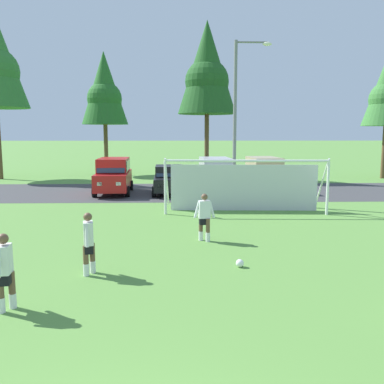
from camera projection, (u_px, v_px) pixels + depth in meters
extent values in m
plane|color=#598C3D|center=(165.00, 216.00, 18.45)|extent=(400.00, 400.00, 0.00)
cube|color=#3D3D3F|center=(170.00, 192.00, 26.16)|extent=(52.00, 8.40, 0.01)
sphere|color=white|center=(240.00, 263.00, 11.37)|extent=(0.22, 0.22, 0.22)
sphere|color=black|center=(240.00, 263.00, 11.36)|extent=(0.08, 0.08, 0.08)
sphere|color=red|center=(242.00, 263.00, 11.37)|extent=(0.07, 0.07, 0.07)
cylinder|color=white|center=(328.00, 188.00, 18.56)|extent=(0.12, 0.12, 2.44)
cylinder|color=white|center=(165.00, 188.00, 18.69)|extent=(0.12, 0.12, 2.44)
cylinder|color=white|center=(247.00, 161.00, 18.45)|extent=(7.32, 0.46, 0.12)
cylinder|color=white|center=(322.00, 183.00, 19.44)|extent=(0.17, 1.95, 2.46)
cylinder|color=white|center=(167.00, 183.00, 19.56)|extent=(0.17, 1.95, 2.46)
cube|color=silver|center=(244.00, 188.00, 19.63)|extent=(6.95, 0.36, 2.20)
cylinder|color=brown|center=(92.00, 258.00, 10.87)|extent=(0.14, 0.14, 0.80)
cylinder|color=brown|center=(86.00, 261.00, 10.63)|extent=(0.14, 0.14, 0.80)
cylinder|color=white|center=(93.00, 267.00, 10.91)|extent=(0.15, 0.15, 0.32)
cylinder|color=white|center=(86.00, 270.00, 10.67)|extent=(0.15, 0.15, 0.32)
cube|color=black|center=(89.00, 247.00, 10.71)|extent=(0.30, 0.38, 0.28)
cube|color=silver|center=(88.00, 233.00, 10.65)|extent=(0.32, 0.43, 0.60)
sphere|color=brown|center=(88.00, 217.00, 10.59)|extent=(0.22, 0.22, 0.22)
cylinder|color=silver|center=(90.00, 232.00, 10.91)|extent=(0.14, 0.24, 0.55)
cylinder|color=silver|center=(87.00, 236.00, 10.41)|extent=(0.14, 0.24, 0.55)
cylinder|color=brown|center=(12.00, 290.00, 8.65)|extent=(0.14, 0.14, 0.80)
cylinder|color=brown|center=(1.00, 294.00, 8.43)|extent=(0.14, 0.14, 0.80)
cylinder|color=white|center=(13.00, 301.00, 8.69)|extent=(0.15, 0.15, 0.32)
cylinder|color=white|center=(1.00, 305.00, 8.47)|extent=(0.15, 0.15, 0.32)
cube|color=black|center=(5.00, 277.00, 8.50)|extent=(0.26, 0.36, 0.28)
cube|color=silver|center=(4.00, 259.00, 8.45)|extent=(0.28, 0.41, 0.60)
sphere|color=brown|center=(3.00, 239.00, 8.38)|extent=(0.22, 0.22, 0.22)
cylinder|color=silver|center=(10.00, 257.00, 8.70)|extent=(0.12, 0.24, 0.55)
cylinder|color=brown|center=(208.00, 230.00, 14.02)|extent=(0.14, 0.14, 0.80)
cylinder|color=brown|center=(201.00, 229.00, 14.18)|extent=(0.14, 0.14, 0.80)
cylinder|color=white|center=(208.00, 237.00, 14.05)|extent=(0.15, 0.15, 0.32)
cylinder|color=white|center=(201.00, 236.00, 14.21)|extent=(0.15, 0.15, 0.32)
cube|color=black|center=(204.00, 220.00, 14.05)|extent=(0.37, 0.27, 0.28)
cube|color=white|center=(204.00, 209.00, 14.00)|extent=(0.42, 0.30, 0.60)
sphere|color=brown|center=(204.00, 197.00, 13.94)|extent=(0.22, 0.22, 0.22)
cylinder|color=white|center=(212.00, 210.00, 14.01)|extent=(0.24, 0.13, 0.55)
cylinder|color=white|center=(197.00, 210.00, 13.99)|extent=(0.24, 0.13, 0.55)
cube|color=red|center=(114.00, 180.00, 25.26)|extent=(2.12, 4.69, 1.00)
cube|color=red|center=(114.00, 165.00, 25.32)|extent=(1.89, 3.08, 0.84)
cube|color=#28384C|center=(111.00, 167.00, 23.93)|extent=(1.63, 0.46, 0.71)
cube|color=#28384C|center=(128.00, 165.00, 25.39)|extent=(0.16, 2.55, 0.59)
cube|color=white|center=(119.00, 184.00, 23.06)|extent=(0.28, 0.09, 0.20)
cube|color=white|center=(100.00, 184.00, 22.98)|extent=(0.28, 0.09, 0.20)
cube|color=#B21414|center=(125.00, 176.00, 27.52)|extent=(0.28, 0.09, 0.20)
cube|color=#B21414|center=(109.00, 176.00, 27.44)|extent=(0.28, 0.09, 0.20)
cylinder|color=black|center=(128.00, 191.00, 23.99)|extent=(0.27, 0.65, 0.64)
cylinder|color=black|center=(94.00, 192.00, 23.85)|extent=(0.27, 0.65, 0.64)
cylinder|color=black|center=(131.00, 185.00, 26.81)|extent=(0.27, 0.65, 0.64)
cylinder|color=black|center=(101.00, 186.00, 26.66)|extent=(0.27, 0.65, 0.64)
cube|color=black|center=(169.00, 182.00, 25.15)|extent=(1.93, 4.26, 0.76)
cube|color=black|center=(169.00, 171.00, 25.20)|extent=(1.72, 2.15, 0.64)
cube|color=#28384C|center=(169.00, 173.00, 24.25)|extent=(1.54, 0.36, 0.55)
cube|color=#28384C|center=(183.00, 171.00, 25.25)|extent=(0.10, 1.79, 0.45)
cube|color=white|center=(178.00, 186.00, 23.14)|extent=(0.28, 0.09, 0.20)
cube|color=white|center=(161.00, 186.00, 23.08)|extent=(0.28, 0.09, 0.20)
cube|color=#B21414|center=(177.00, 178.00, 27.21)|extent=(0.28, 0.09, 0.20)
cube|color=#B21414|center=(162.00, 178.00, 27.15)|extent=(0.28, 0.09, 0.20)
cylinder|color=black|center=(185.00, 191.00, 23.97)|extent=(0.26, 0.65, 0.64)
cylinder|color=black|center=(154.00, 192.00, 23.87)|extent=(0.26, 0.65, 0.64)
cylinder|color=black|center=(183.00, 186.00, 26.55)|extent=(0.26, 0.65, 0.64)
cylinder|color=black|center=(155.00, 186.00, 26.44)|extent=(0.26, 0.65, 0.64)
cube|color=#B2B2BC|center=(216.00, 180.00, 25.64)|extent=(2.17, 4.70, 1.00)
cube|color=#B2B2BC|center=(215.00, 165.00, 25.70)|extent=(1.92, 3.10, 0.84)
cube|color=#28384C|center=(219.00, 167.00, 24.31)|extent=(1.63, 0.47, 0.71)
cube|color=#28384C|center=(229.00, 164.00, 25.78)|extent=(0.19, 2.55, 0.59)
cube|color=white|center=(231.00, 183.00, 23.45)|extent=(0.28, 0.10, 0.20)
cube|color=white|center=(212.00, 183.00, 23.35)|extent=(0.28, 0.10, 0.20)
cube|color=#B21414|center=(219.00, 175.00, 27.90)|extent=(0.28, 0.10, 0.20)
cube|color=#B21414|center=(203.00, 175.00, 27.81)|extent=(0.28, 0.10, 0.20)
cylinder|color=black|center=(235.00, 190.00, 24.38)|extent=(0.28, 0.65, 0.64)
cylinder|color=black|center=(203.00, 191.00, 24.22)|extent=(0.28, 0.65, 0.64)
cylinder|color=black|center=(227.00, 185.00, 27.19)|extent=(0.28, 0.65, 0.64)
cylinder|color=black|center=(198.00, 185.00, 27.03)|extent=(0.28, 0.65, 0.64)
cube|color=tan|center=(264.00, 179.00, 26.24)|extent=(2.18, 4.71, 1.00)
cube|color=tan|center=(264.00, 164.00, 26.31)|extent=(1.93, 3.10, 0.84)
cube|color=#28384C|center=(270.00, 166.00, 24.91)|extent=(1.64, 0.48, 0.71)
cube|color=#28384C|center=(277.00, 164.00, 26.38)|extent=(0.20, 2.55, 0.59)
cube|color=white|center=(283.00, 182.00, 24.05)|extent=(0.28, 0.10, 0.20)
cube|color=white|center=(266.00, 182.00, 23.96)|extent=(0.28, 0.10, 0.20)
cube|color=#B21414|center=(263.00, 174.00, 28.51)|extent=(0.28, 0.10, 0.20)
cube|color=#B21414|center=(248.00, 174.00, 28.41)|extent=(0.28, 0.10, 0.20)
cylinder|color=black|center=(286.00, 189.00, 24.99)|extent=(0.28, 0.65, 0.64)
cylinder|color=black|center=(255.00, 189.00, 24.82)|extent=(0.28, 0.65, 0.64)
cylinder|color=black|center=(272.00, 183.00, 27.80)|extent=(0.28, 0.65, 0.64)
cylinder|color=black|center=(245.00, 184.00, 27.63)|extent=(0.28, 0.65, 0.64)
cylinder|color=brown|center=(106.00, 150.00, 36.62)|extent=(0.36, 0.36, 4.46)
cone|color=#236023|center=(104.00, 88.00, 35.87)|extent=(4.02, 4.02, 6.25)
sphere|color=#236023|center=(105.00, 99.00, 36.00)|extent=(3.01, 3.01, 3.01)
cylinder|color=brown|center=(207.00, 146.00, 33.79)|extent=(0.36, 0.36, 5.23)
cone|color=#1E511E|center=(207.00, 67.00, 32.91)|extent=(4.71, 4.71, 7.32)
sphere|color=#1E511E|center=(207.00, 82.00, 33.06)|extent=(3.53, 3.53, 3.53)
cylinder|color=brown|center=(384.00, 152.00, 33.74)|extent=(0.36, 0.36, 4.28)
cylinder|color=slate|center=(235.00, 123.00, 21.52)|extent=(0.18, 0.18, 8.36)
cylinder|color=slate|center=(234.00, 200.00, 22.09)|extent=(0.32, 0.32, 0.30)
cylinder|color=slate|center=(252.00, 42.00, 20.97)|extent=(1.60, 0.10, 0.10)
ellipsoid|color=white|center=(267.00, 44.00, 21.01)|extent=(0.48, 0.28, 0.20)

